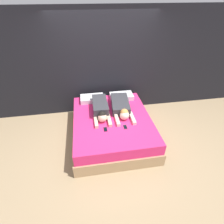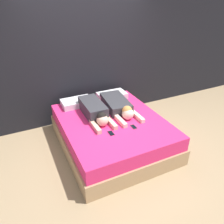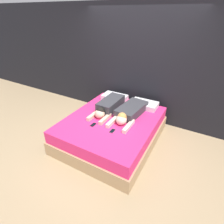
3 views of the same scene
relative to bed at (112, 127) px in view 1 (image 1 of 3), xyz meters
name	(u,v)px [view 1 (image 1 of 3)]	position (x,y,z in m)	size (l,w,h in m)	color
ground_plane	(112,135)	(0.00, 0.00, -0.26)	(12.00, 12.00, 0.00)	#9E8460
wall_back	(104,65)	(0.00, 1.18, 1.04)	(12.00, 0.06, 2.60)	black
bed	(112,127)	(0.00, 0.00, 0.00)	(1.74, 2.06, 0.53)	tan
pillow_head_left	(92,99)	(-0.38, 0.79, 0.32)	(0.58, 0.35, 0.11)	silver
pillow_head_right	(121,96)	(0.38, 0.79, 0.32)	(0.58, 0.35, 0.11)	silver
person_left	(101,108)	(-0.22, 0.24, 0.38)	(0.35, 1.01, 0.23)	#333338
person_right	(121,107)	(0.26, 0.26, 0.36)	(0.47, 1.11, 0.24)	#333338
cell_phone_left	(105,129)	(-0.20, -0.37, 0.27)	(0.07, 0.13, 0.01)	black
cell_phone_right	(125,127)	(0.22, -0.37, 0.27)	(0.07, 0.13, 0.01)	#2D2D33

